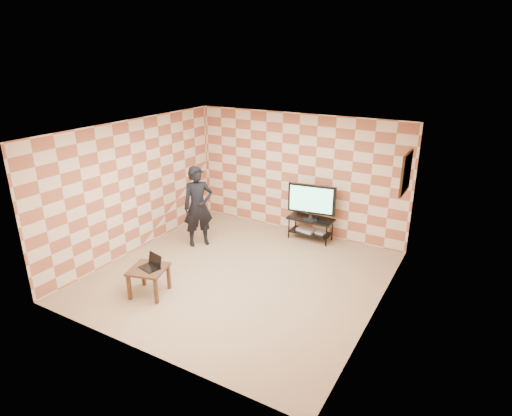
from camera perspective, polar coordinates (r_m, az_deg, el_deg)
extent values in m
plane|color=tan|center=(8.10, -2.13, -8.94)|extent=(5.00, 5.00, 0.00)
cube|color=beige|center=(9.64, 5.63, 4.53)|extent=(5.00, 0.02, 2.70)
cube|color=beige|center=(5.75, -15.64, -7.48)|extent=(5.00, 0.02, 2.70)
cube|color=beige|center=(9.04, -15.86, 2.77)|extent=(0.02, 5.00, 2.70)
cube|color=beige|center=(6.65, 16.40, -3.67)|extent=(0.02, 5.00, 2.70)
cube|color=white|center=(7.18, -2.41, 10.21)|extent=(5.00, 5.00, 0.02)
cube|color=black|center=(7.90, 19.39, 4.43)|extent=(0.04, 0.72, 0.72)
cube|color=black|center=(7.90, 19.39, 4.43)|extent=(0.04, 0.03, 0.68)
cube|color=black|center=(7.90, 19.39, 4.43)|extent=(0.04, 0.68, 0.03)
cube|color=black|center=(9.44, 7.33, -1.47)|extent=(1.00, 0.45, 0.04)
cube|color=black|center=(9.56, 7.24, -3.25)|extent=(0.90, 0.40, 0.03)
cylinder|color=black|center=(9.54, 4.40, -2.62)|extent=(0.03, 0.03, 0.50)
cylinder|color=black|center=(9.84, 5.31, -1.90)|extent=(0.03, 0.03, 0.50)
cylinder|color=black|center=(9.23, 9.35, -3.65)|extent=(0.03, 0.03, 0.50)
cylinder|color=black|center=(9.54, 10.13, -2.88)|extent=(0.03, 0.03, 0.50)
cube|color=black|center=(9.43, 7.33, -1.26)|extent=(0.33, 0.24, 0.03)
cube|color=black|center=(9.40, 7.35, -0.92)|extent=(0.08, 0.07, 0.09)
cube|color=black|center=(9.28, 7.45, 1.17)|extent=(1.05, 0.21, 0.64)
cube|color=#77ECCA|center=(9.25, 7.33, 1.11)|extent=(0.93, 0.14, 0.55)
cube|color=#ADAEB0|center=(9.58, 6.74, -2.88)|extent=(0.43, 0.34, 0.06)
cube|color=silver|center=(9.50, 8.55, -3.26)|extent=(0.21, 0.17, 0.05)
cube|color=#312113|center=(7.52, -14.19, -7.91)|extent=(0.72, 0.72, 0.04)
cube|color=#312113|center=(7.57, -16.55, -10.13)|extent=(0.07, 0.07, 0.46)
cube|color=#312113|center=(7.93, -14.80, -8.46)|extent=(0.07, 0.07, 0.46)
cube|color=#312113|center=(7.35, -13.19, -10.76)|extent=(0.07, 0.07, 0.46)
cube|color=#312113|center=(7.73, -11.57, -8.99)|extent=(0.07, 0.07, 0.46)
cube|color=black|center=(7.50, -14.00, -7.74)|extent=(0.38, 0.30, 0.02)
cube|color=black|center=(7.50, -13.32, -6.72)|extent=(0.34, 0.13, 0.21)
imported|color=black|center=(9.07, -7.72, 0.20)|extent=(0.72, 0.75, 1.73)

